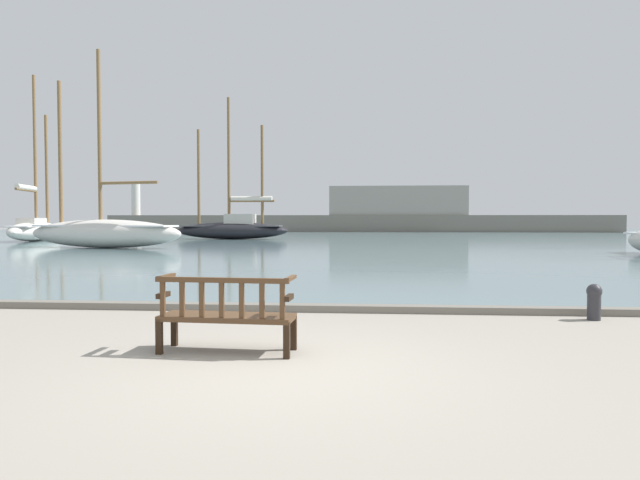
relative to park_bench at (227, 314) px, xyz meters
The scene contains 9 objects.
ground_plane 1.17m from the park_bench, 45.05° to the right, with size 160.00×160.00×0.00m, color gray.
harbor_water 43.25m from the park_bench, 89.00° to the left, with size 100.00×80.00×0.08m, color slate.
quay_edge_kerb 3.21m from the park_bench, 76.26° to the left, with size 40.00×0.30×0.12m, color slate.
park_bench is the anchor object (origin of this frame).
sailboat_distant_harbor 24.88m from the park_bench, 118.50° to the left, with size 9.05×3.64×10.19m.
sailboat_outer_starboard 35.47m from the park_bench, 103.16° to the left, with size 8.33×2.35×10.35m.
sailboat_mid_starboard 36.85m from the park_bench, 124.32° to the left, with size 3.87×8.64×11.24m.
mooring_bollard 5.87m from the park_bench, 26.43° to the left, with size 0.24×0.24×0.57m.
far_breakwater 58.46m from the park_bench, 88.33° to the left, with size 57.96×2.40×5.82m.
Camera 1 is at (0.90, -5.89, 1.61)m, focal length 32.00 mm.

